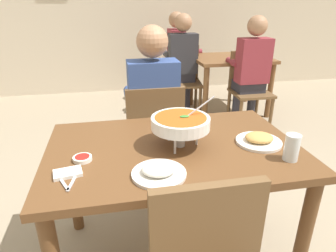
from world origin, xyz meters
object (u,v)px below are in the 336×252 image
chair_diner_main (154,133)px  curry_bowl (181,123)px  diner_main (153,103)px  chair_bg_right (184,76)px  drink_glass (292,149)px  dining_table_far (230,67)px  chair_bg_middle (248,85)px  appetizer_plate (259,140)px  patron_bg_left (179,52)px  rice_plate (159,171)px  sauce_dish (82,158)px  patron_bg_right (182,59)px  patron_bg_middle (251,67)px  dining_table_main (173,164)px  chair_bg_left (181,68)px

chair_diner_main → curry_bowl: bearing=-87.3°
diner_main → chair_bg_right: diner_main is taller
drink_glass → chair_bg_right: bearing=86.7°
dining_table_far → chair_bg_middle: (0.04, -0.51, -0.11)m
appetizer_plate → patron_bg_left: 3.02m
rice_plate → drink_glass: drink_glass is taller
sauce_dish → dining_table_far: (1.75, 2.45, -0.15)m
diner_main → drink_glass: diner_main is taller
rice_plate → patron_bg_right: patron_bg_right is taller
sauce_dish → patron_bg_middle: (1.77, 1.88, -0.02)m
chair_bg_middle → chair_bg_right: (-0.66, 0.59, 0.00)m
sauce_dish → dining_table_main: bearing=8.0°
patron_bg_middle → patron_bg_left: bearing=117.7°
sauce_dish → drink_glass: (0.97, -0.18, 0.05)m
chair_bg_left → patron_bg_left: bearing=-165.4°
sauce_dish → chair_bg_middle: bearing=47.3°
patron_bg_left → chair_diner_main: bearing=-107.6°
rice_plate → patron_bg_middle: bearing=55.4°
diner_main → chair_bg_left: 2.36m
sauce_dish → patron_bg_middle: 2.58m
dining_table_main → appetizer_plate: size_ratio=5.43×
rice_plate → drink_glass: 0.64m
diner_main → dining_table_far: size_ratio=1.31×
chair_diner_main → drink_glass: chair_diner_main is taller
curry_bowl → rice_plate: size_ratio=1.39×
sauce_dish → patron_bg_middle: patron_bg_middle is taller
curry_bowl → rice_plate: 0.32m
chair_bg_middle → rice_plate: bearing=-124.3°
dining_table_main → chair_bg_left: chair_bg_left is taller
patron_bg_right → chair_diner_main: bearing=-110.2°
curry_bowl → chair_bg_left: bearing=76.4°
dining_table_far → patron_bg_middle: size_ratio=0.76×
curry_bowl → patron_bg_left: bearing=77.1°
curry_bowl → patron_bg_left: patron_bg_left is taller
chair_bg_right → patron_bg_right: (-0.04, -0.02, 0.24)m
chair_bg_left → curry_bowl: bearing=-103.6°
appetizer_plate → chair_bg_left: size_ratio=0.27×
dining_table_far → chair_bg_left: chair_bg_left is taller
rice_plate → patron_bg_right: 2.81m
chair_bg_left → chair_bg_middle: same height
dining_table_main → patron_bg_middle: bearing=54.1°
patron_bg_left → appetizer_plate: bearing=-95.0°
dining_table_main → chair_bg_middle: (1.34, 1.88, -0.14)m
rice_plate → appetizer_plate: size_ratio=1.00×
chair_bg_left → appetizer_plate: bearing=-95.7°
appetizer_plate → patron_bg_left: size_ratio=0.18×
appetizer_plate → chair_bg_right: (0.22, 2.52, -0.27)m
drink_glass → patron_bg_middle: (0.80, 2.06, -0.07)m
appetizer_plate → chair_bg_middle: chair_bg_middle is taller
rice_plate → drink_glass: size_ratio=1.85×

